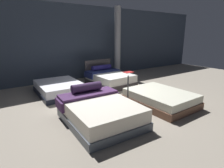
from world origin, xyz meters
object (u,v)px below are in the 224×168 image
Objects in this scene: bed_1 at (160,98)px; support_pillar at (117,42)px; bed_0 at (100,111)px; bed_2 at (59,88)px; bed_3 at (109,78)px; price_sign at (128,96)px.

support_pillar reaches higher than bed_1.
bed_2 is at bearing 93.82° from bed_0.
bed_0 reaches higher than bed_1.
price_sign is at bearing -115.09° from bed_3.
bed_3 is at bearing -137.48° from support_pillar.
price_sign is (1.05, 0.16, 0.17)m from bed_0.
bed_1 is 2.93m from bed_3.
support_pillar is (3.54, 4.08, 1.47)m from bed_0.
bed_1 is 1.01× the size of bed_3.
bed_3 is at bearing 2.05° from bed_2.
bed_1 is 1.78× the size of price_sign.
bed_3 reaches higher than bed_2.
bed_3 is at bearing 66.81° from price_sign.
bed_1 is at bearing -92.51° from bed_3.
bed_3 is 1.76× the size of price_sign.
bed_1 is at bearing -108.34° from support_pillar.
bed_2 is at bearing 178.78° from bed_3.
price_sign is at bearing -65.83° from bed_2.
price_sign is 0.33× the size of support_pillar.
bed_0 is 1.04× the size of bed_1.
support_pillar is (1.38, 4.17, 1.54)m from bed_1.
price_sign is (-1.11, 0.26, 0.23)m from bed_1.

